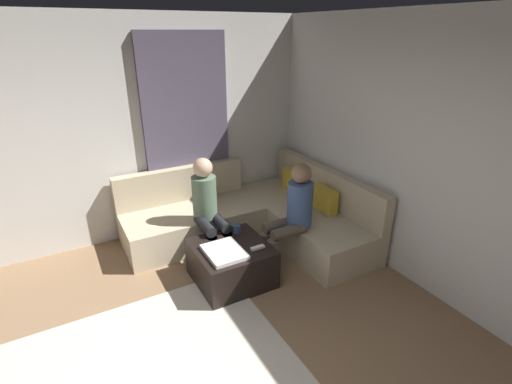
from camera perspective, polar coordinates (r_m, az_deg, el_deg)
name	(u,v)px	position (r m, az deg, el deg)	size (l,w,h in m)	color
wall_back	(481,175)	(3.78, 30.86, 2.23)	(6.00, 0.12, 2.70)	silver
wall_left	(75,140)	(4.79, -25.69, 7.17)	(0.12, 6.00, 2.70)	silver
curtain_panel	(188,136)	(4.96, -10.30, 8.38)	(0.06, 1.10, 2.50)	#595166
sectional_couch	(256,217)	(4.87, -0.03, -3.76)	(2.10, 2.55, 0.87)	#C6B593
ottoman	(231,263)	(4.10, -3.75, -10.66)	(0.76, 0.76, 0.42)	black
folded_blanket	(224,252)	(3.86, -4.82, -9.02)	(0.44, 0.36, 0.04)	white
coffee_mug	(237,229)	(4.20, -2.93, -5.61)	(0.08, 0.08, 0.10)	#334C72
game_remote	(258,248)	(3.93, 0.24, -8.41)	(0.05, 0.15, 0.02)	white
person_on_couch_back	(292,212)	(4.17, 5.52, -2.96)	(0.30, 0.60, 1.20)	brown
person_on_couch_side	(208,206)	(4.32, -7.27, -2.12)	(0.60, 0.30, 1.20)	black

